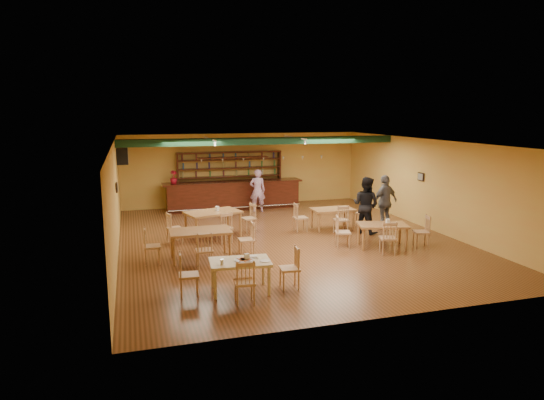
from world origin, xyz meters
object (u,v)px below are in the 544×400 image
object	(u,v)px
dining_table_d	(382,236)
near_table	(240,276)
patron_right_a	(366,205)
dining_table_a	(213,224)
dining_table_c	(201,245)
patron_bar	(258,191)
dining_table_b	(333,219)
bar_counter	(233,195)

from	to	relation	value
dining_table_d	near_table	world-z (taller)	near_table
dining_table_d	patron_right_a	bearing A→B (deg)	94.67
dining_table_d	dining_table_a	bearing A→B (deg)	166.27
dining_table_c	dining_table_d	world-z (taller)	dining_table_c
dining_table_c	patron_bar	size ratio (longest dim) A/B	0.95
dining_table_b	patron_bar	bearing A→B (deg)	116.14
bar_counter	patron_right_a	size ratio (longest dim) A/B	3.05
dining_table_a	dining_table_b	size ratio (longest dim) A/B	1.19
dining_table_a	patron_right_a	world-z (taller)	patron_right_a
dining_table_d	patron_bar	size ratio (longest dim) A/B	0.82
bar_counter	dining_table_b	world-z (taller)	bar_counter
dining_table_d	patron_bar	distance (m)	6.35
near_table	patron_bar	xyz separation A→B (m)	(2.56, 8.20, 0.49)
dining_table_b	near_table	distance (m)	6.37
bar_counter	patron_right_a	world-z (taller)	patron_right_a
patron_right_a	dining_table_b	bearing A→B (deg)	11.17
bar_counter	patron_right_a	xyz separation A→B (m)	(3.29, -5.09, 0.36)
near_table	patron_right_a	bearing A→B (deg)	43.06
bar_counter	dining_table_b	xyz separation A→B (m)	(2.49, -4.29, -0.22)
dining_table_d	patron_right_a	size ratio (longest dim) A/B	0.75
dining_table_b	dining_table_d	xyz separation A→B (m)	(0.47, -2.48, 0.00)
dining_table_c	patron_right_a	xyz separation A→B (m)	(5.55, 1.35, 0.52)
bar_counter	patron_bar	bearing A→B (deg)	-46.00
dining_table_d	near_table	size ratio (longest dim) A/B	1.06
dining_table_c	near_table	world-z (taller)	dining_table_c
dining_table_a	dining_table_c	xyz separation A→B (m)	(-0.71, -2.20, -0.01)
patron_bar	patron_right_a	world-z (taller)	patron_right_a
patron_right_a	patron_bar	bearing A→B (deg)	-3.51
dining_table_d	patron_bar	xyz separation A→B (m)	(-2.17, 5.94, 0.50)
dining_table_c	patron_right_a	distance (m)	5.73
dining_table_d	patron_bar	world-z (taller)	patron_bar
dining_table_a	dining_table_b	distance (m)	4.03
patron_right_a	near_table	bearing A→B (deg)	94.09
dining_table_c	near_table	xyz separation A→B (m)	(0.49, -2.59, -0.05)
near_table	dining_table_d	bearing A→B (deg)	30.63
dining_table_c	dining_table_b	bearing A→B (deg)	25.46
dining_table_a	patron_right_a	size ratio (longest dim) A/B	0.90
near_table	bar_counter	bearing A→B (deg)	84.05
dining_table_c	patron_bar	bearing A→B (deg)	62.53
dining_table_b	dining_table_c	size ratio (longest dim) A/B	0.86
dining_table_b	dining_table_d	bearing A→B (deg)	-79.10
dining_table_d	near_table	bearing A→B (deg)	-138.88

